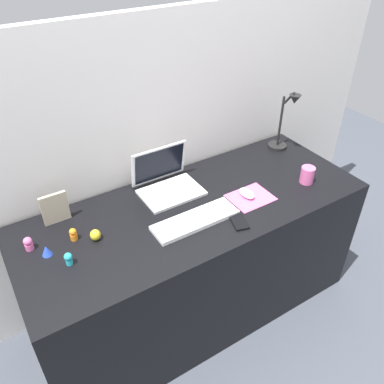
{
  "coord_description": "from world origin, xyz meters",
  "views": [
    {
      "loc": [
        -0.82,
        -1.27,
        1.92
      ],
      "look_at": [
        -0.02,
        0.0,
        0.83
      ],
      "focal_mm": 37.21,
      "sensor_mm": 36.0,
      "label": 1
    }
  ],
  "objects_px": {
    "keyboard": "(195,220)",
    "laptop": "(166,180)",
    "picture_frame": "(55,208)",
    "mouse": "(247,193)",
    "toy_figurine_orange": "(73,234)",
    "toy_figurine_yellow": "(95,235)",
    "toy_figurine_cyan": "(68,258)",
    "desk_lamp": "(285,123)",
    "cell_phone": "(238,221)",
    "toy_figurine_blue": "(46,251)",
    "toy_figurine_pink": "(28,243)",
    "coffee_mug": "(307,175)"
  },
  "relations": [
    {
      "from": "mouse",
      "to": "toy_figurine_yellow",
      "type": "height_order",
      "value": "toy_figurine_yellow"
    },
    {
      "from": "toy_figurine_yellow",
      "to": "toy_figurine_cyan",
      "type": "relative_size",
      "value": 0.89
    },
    {
      "from": "keyboard",
      "to": "toy_figurine_orange",
      "type": "height_order",
      "value": "toy_figurine_orange"
    },
    {
      "from": "laptop",
      "to": "mouse",
      "type": "bearing_deg",
      "value": -42.34
    },
    {
      "from": "desk_lamp",
      "to": "toy_figurine_blue",
      "type": "xyz_separation_m",
      "value": [
        -1.42,
        -0.14,
        -0.15
      ]
    },
    {
      "from": "desk_lamp",
      "to": "toy_figurine_pink",
      "type": "relative_size",
      "value": 5.85
    },
    {
      "from": "laptop",
      "to": "cell_phone",
      "type": "bearing_deg",
      "value": -69.43
    },
    {
      "from": "desk_lamp",
      "to": "picture_frame",
      "type": "height_order",
      "value": "desk_lamp"
    },
    {
      "from": "cell_phone",
      "to": "toy_figurine_orange",
      "type": "distance_m",
      "value": 0.73
    },
    {
      "from": "mouse",
      "to": "toy_figurine_cyan",
      "type": "distance_m",
      "value": 0.89
    },
    {
      "from": "picture_frame",
      "to": "toy_figurine_cyan",
      "type": "relative_size",
      "value": 2.6
    },
    {
      "from": "toy_figurine_yellow",
      "to": "toy_figurine_cyan",
      "type": "height_order",
      "value": "toy_figurine_cyan"
    },
    {
      "from": "cell_phone",
      "to": "toy_figurine_pink",
      "type": "distance_m",
      "value": 0.91
    },
    {
      "from": "toy_figurine_yellow",
      "to": "coffee_mug",
      "type": "bearing_deg",
      "value": -8.75
    },
    {
      "from": "toy_figurine_blue",
      "to": "toy_figurine_cyan",
      "type": "xyz_separation_m",
      "value": [
        0.06,
        -0.1,
        0.01
      ]
    },
    {
      "from": "mouse",
      "to": "toy_figurine_blue",
      "type": "distance_m",
      "value": 0.96
    },
    {
      "from": "mouse",
      "to": "picture_frame",
      "type": "bearing_deg",
      "value": 159.78
    },
    {
      "from": "keyboard",
      "to": "laptop",
      "type": "bearing_deg",
      "value": 86.98
    },
    {
      "from": "laptop",
      "to": "keyboard",
      "type": "height_order",
      "value": "laptop"
    },
    {
      "from": "cell_phone",
      "to": "toy_figurine_orange",
      "type": "height_order",
      "value": "toy_figurine_orange"
    },
    {
      "from": "keyboard",
      "to": "desk_lamp",
      "type": "bearing_deg",
      "value": 20.05
    },
    {
      "from": "keyboard",
      "to": "cell_phone",
      "type": "distance_m",
      "value": 0.2
    },
    {
      "from": "toy_figurine_blue",
      "to": "cell_phone",
      "type": "bearing_deg",
      "value": -17.49
    },
    {
      "from": "picture_frame",
      "to": "mouse",
      "type": "bearing_deg",
      "value": -20.22
    },
    {
      "from": "mouse",
      "to": "toy_figurine_pink",
      "type": "height_order",
      "value": "toy_figurine_pink"
    },
    {
      "from": "cell_phone",
      "to": "desk_lamp",
      "type": "bearing_deg",
      "value": 48.33
    },
    {
      "from": "laptop",
      "to": "picture_frame",
      "type": "bearing_deg",
      "value": 176.12
    },
    {
      "from": "cell_phone",
      "to": "picture_frame",
      "type": "height_order",
      "value": "picture_frame"
    },
    {
      "from": "toy_figurine_pink",
      "to": "mouse",
      "type": "bearing_deg",
      "value": -11.02
    },
    {
      "from": "toy_figurine_pink",
      "to": "toy_figurine_orange",
      "type": "xyz_separation_m",
      "value": [
        0.18,
        -0.04,
        -0.0
      ]
    },
    {
      "from": "desk_lamp",
      "to": "mouse",
      "type": "bearing_deg",
      "value": -150.83
    },
    {
      "from": "coffee_mug",
      "to": "toy_figurine_orange",
      "type": "relative_size",
      "value": 1.5
    },
    {
      "from": "desk_lamp",
      "to": "toy_figurine_blue",
      "type": "bearing_deg",
      "value": -174.49
    },
    {
      "from": "picture_frame",
      "to": "toy_figurine_yellow",
      "type": "bearing_deg",
      "value": -63.77
    },
    {
      "from": "laptop",
      "to": "toy_figurine_orange",
      "type": "bearing_deg",
      "value": -166.97
    },
    {
      "from": "toy_figurine_orange",
      "to": "toy_figurine_yellow",
      "type": "relative_size",
      "value": 1.16
    },
    {
      "from": "mouse",
      "to": "cell_phone",
      "type": "height_order",
      "value": "mouse"
    },
    {
      "from": "desk_lamp",
      "to": "toy_figurine_blue",
      "type": "relative_size",
      "value": 7.78
    },
    {
      "from": "coffee_mug",
      "to": "toy_figurine_pink",
      "type": "relative_size",
      "value": 1.41
    },
    {
      "from": "toy_figurine_pink",
      "to": "toy_figurine_yellow",
      "type": "xyz_separation_m",
      "value": [
        0.26,
        -0.09,
        -0.01
      ]
    },
    {
      "from": "laptop",
      "to": "desk_lamp",
      "type": "relative_size",
      "value": 0.81
    },
    {
      "from": "toy_figurine_pink",
      "to": "toy_figurine_cyan",
      "type": "height_order",
      "value": "toy_figurine_pink"
    },
    {
      "from": "cell_phone",
      "to": "toy_figurine_yellow",
      "type": "relative_size",
      "value": 2.51
    },
    {
      "from": "desk_lamp",
      "to": "toy_figurine_blue",
      "type": "height_order",
      "value": "desk_lamp"
    },
    {
      "from": "mouse",
      "to": "toy_figurine_orange",
      "type": "xyz_separation_m",
      "value": [
        -0.83,
        0.15,
        0.01
      ]
    },
    {
      "from": "toy_figurine_blue",
      "to": "mouse",
      "type": "bearing_deg",
      "value": -7.38
    },
    {
      "from": "toy_figurine_orange",
      "to": "toy_figurine_yellow",
      "type": "height_order",
      "value": "toy_figurine_orange"
    },
    {
      "from": "mouse",
      "to": "toy_figurine_orange",
      "type": "height_order",
      "value": "toy_figurine_orange"
    },
    {
      "from": "cell_phone",
      "to": "toy_figurine_blue",
      "type": "xyz_separation_m",
      "value": [
        -0.8,
        0.25,
        0.02
      ]
    },
    {
      "from": "toy_figurine_blue",
      "to": "toy_figurine_pink",
      "type": "xyz_separation_m",
      "value": [
        -0.05,
        0.07,
        0.01
      ]
    }
  ]
}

